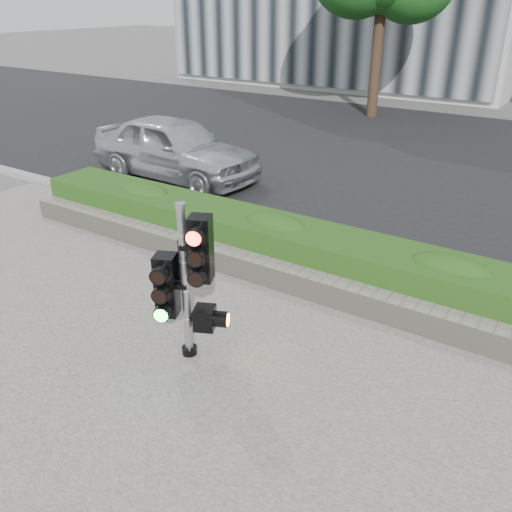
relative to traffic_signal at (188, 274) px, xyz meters
name	(u,v)px	position (x,y,z in m)	size (l,w,h in m)	color
ground	(247,371)	(0.73, 0.09, -1.08)	(120.00, 120.00, 0.00)	#51514C
road	(469,165)	(0.73, 10.09, -1.07)	(60.00, 13.00, 0.02)	black
curb	(359,264)	(0.73, 3.24, -1.02)	(60.00, 0.25, 0.12)	gray
stone_wall	(324,289)	(0.73, 1.99, -0.88)	(12.00, 0.32, 0.34)	gray
hedge	(344,260)	(0.73, 2.64, -0.71)	(12.00, 1.00, 0.68)	#3F7825
traffic_signal	(188,274)	(0.00, 0.00, 0.00)	(0.69, 0.62, 1.91)	black
car_silver	(175,148)	(-4.76, 5.21, -0.35)	(1.68, 4.18, 1.43)	silver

